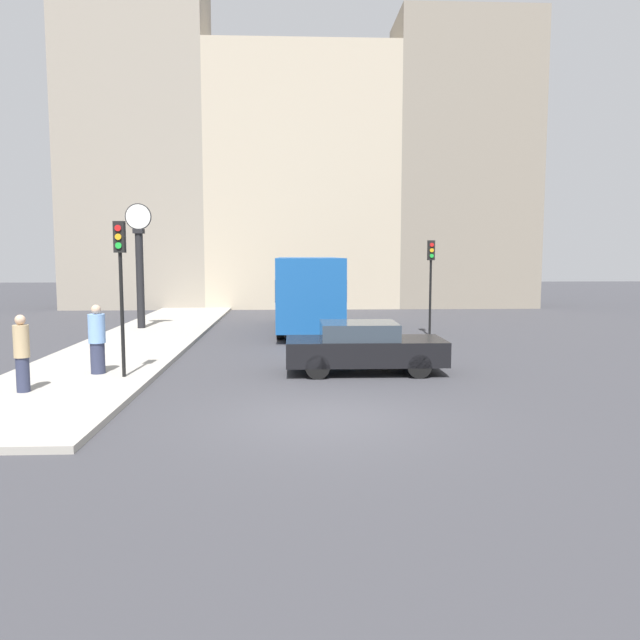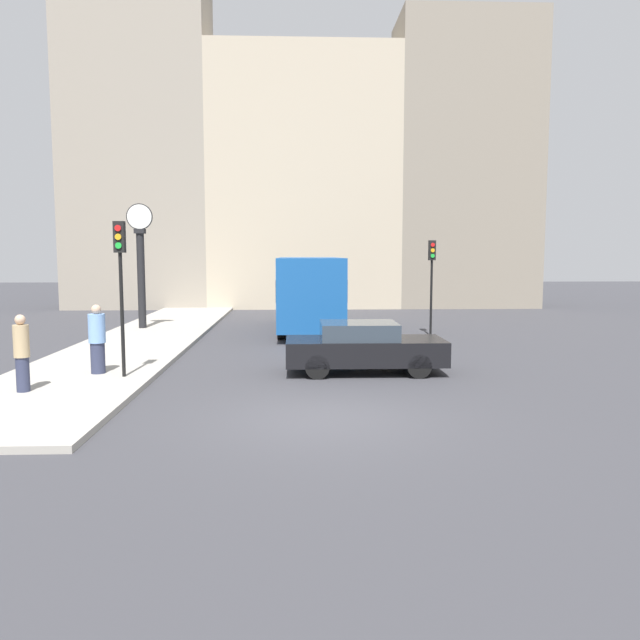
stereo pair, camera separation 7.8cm
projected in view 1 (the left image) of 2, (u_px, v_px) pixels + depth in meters
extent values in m
plane|color=#38383D|center=(324.00, 418.00, 12.06)|extent=(120.00, 120.00, 0.00)
cube|color=#A39E93|center=(148.00, 337.00, 23.33)|extent=(3.88, 27.24, 0.14)
cube|color=gray|center=(137.00, 143.00, 36.84)|extent=(8.31, 5.00, 19.45)
cube|color=#B7A88E|center=(302.00, 181.00, 37.50)|extent=(11.18, 5.00, 15.08)
cube|color=gray|center=(462.00, 165.00, 37.83)|extent=(8.29, 5.00, 17.08)
cube|color=black|center=(365.00, 351.00, 16.70)|extent=(4.21, 1.84, 0.65)
cube|color=#2D3842|center=(359.00, 331.00, 16.63)|extent=(2.02, 1.65, 0.45)
cylinder|color=black|center=(408.00, 356.00, 17.59)|extent=(0.62, 0.22, 0.62)
cylinder|color=black|center=(419.00, 366.00, 15.98)|extent=(0.62, 0.22, 0.62)
cylinder|color=black|center=(315.00, 357.00, 17.47)|extent=(0.62, 0.22, 0.62)
cylinder|color=black|center=(317.00, 367.00, 15.87)|extent=(0.62, 0.22, 0.62)
cube|color=#195199|center=(308.00, 290.00, 25.75)|extent=(2.49, 8.27, 2.67)
cube|color=#1E232D|center=(308.00, 286.00, 25.73)|extent=(2.52, 8.11, 0.79)
cylinder|color=black|center=(331.00, 314.00, 28.48)|extent=(0.28, 0.90, 0.90)
cylinder|color=black|center=(282.00, 314.00, 28.38)|extent=(0.28, 0.90, 0.90)
cylinder|color=black|center=(339.00, 327.00, 23.38)|extent=(0.28, 0.90, 0.90)
cylinder|color=black|center=(280.00, 327.00, 23.28)|extent=(0.28, 0.90, 0.90)
cylinder|color=black|center=(122.00, 315.00, 15.34)|extent=(0.09, 0.09, 3.07)
cube|color=black|center=(120.00, 237.00, 15.14)|extent=(0.26, 0.20, 0.76)
cylinder|color=red|center=(118.00, 228.00, 15.00)|extent=(0.15, 0.04, 0.15)
cylinder|color=orange|center=(118.00, 237.00, 15.02)|extent=(0.15, 0.04, 0.15)
cylinder|color=green|center=(118.00, 246.00, 15.04)|extent=(0.15, 0.04, 0.15)
cylinder|color=black|center=(430.00, 298.00, 24.11)|extent=(0.09, 0.09, 2.94)
cube|color=black|center=(431.00, 250.00, 23.91)|extent=(0.26, 0.20, 0.76)
cylinder|color=red|center=(432.00, 245.00, 23.77)|extent=(0.15, 0.04, 0.15)
cylinder|color=orange|center=(432.00, 250.00, 23.79)|extent=(0.15, 0.04, 0.15)
cylinder|color=green|center=(432.00, 256.00, 23.82)|extent=(0.15, 0.04, 0.15)
cylinder|color=black|center=(140.00, 281.00, 25.56)|extent=(0.31, 0.31, 3.87)
cube|color=black|center=(139.00, 231.00, 25.35)|extent=(0.41, 0.41, 0.19)
cylinder|color=black|center=(138.00, 217.00, 25.29)|extent=(1.07, 0.04, 1.07)
cylinder|color=white|center=(138.00, 217.00, 25.29)|extent=(0.99, 0.06, 0.99)
cylinder|color=#2D334C|center=(98.00, 358.00, 15.89)|extent=(0.36, 0.36, 0.79)
cylinder|color=#729ED8|center=(97.00, 329.00, 15.81)|extent=(0.42, 0.42, 0.74)
sphere|color=tan|center=(96.00, 309.00, 15.75)|extent=(0.24, 0.24, 0.24)
cylinder|color=#2D334C|center=(23.00, 375.00, 13.75)|extent=(0.28, 0.28, 0.77)
cylinder|color=tan|center=(21.00, 341.00, 13.67)|extent=(0.33, 0.33, 0.72)
sphere|color=tan|center=(20.00, 320.00, 13.62)|extent=(0.23, 0.23, 0.23)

